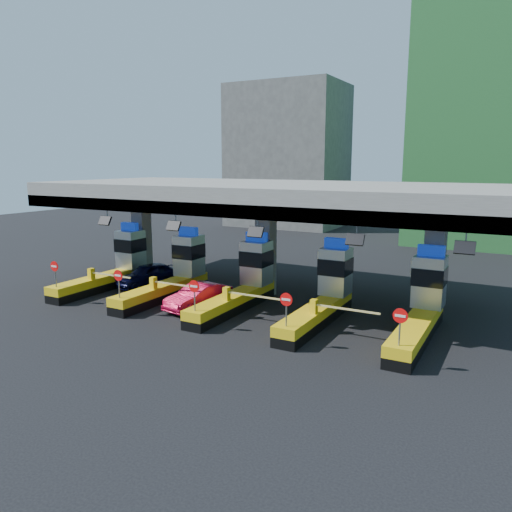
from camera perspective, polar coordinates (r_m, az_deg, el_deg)
The scene contains 10 objects.
ground at distance 29.05m, azimuth -1.64°, elevation -5.82°, with size 120.00×120.00×0.00m, color black.
toll_canopy at distance 30.44m, azimuth 1.04°, elevation 6.69°, with size 28.00×12.09×7.00m.
toll_lane_far_left at distance 34.89m, azimuth -15.75°, elevation -1.06°, with size 4.43×8.00×4.16m.
toll_lane_left at distance 31.65m, azimuth -9.24°, elevation -1.97°, with size 4.43×8.00×4.16m.
toll_lane_center at distance 28.92m, azimuth -1.37°, elevation -3.03°, with size 4.43×8.00×4.16m.
toll_lane_right at distance 26.84m, azimuth 7.94°, elevation -4.21°, with size 4.43×8.00×4.16m.
toll_lane_far_right at distance 25.59m, azimuth 18.50°, elevation -5.42°, with size 4.43×8.00×4.16m.
bg_building_concrete at distance 66.28m, azimuth 3.64°, elevation 11.30°, with size 14.00×10.00×18.00m, color #4C4C49.
van at distance 34.42m, azimuth -12.20°, elevation -2.11°, with size 1.83×4.56×1.55m, color black.
red_car at distance 28.74m, azimuth -6.61°, elevation -4.62°, with size 1.49×4.27×1.41m, color #C20E39.
Camera 1 is at (14.07, -24.04, 8.24)m, focal length 35.00 mm.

